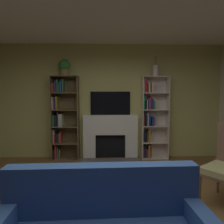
% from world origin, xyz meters
% --- Properties ---
extents(ground_plane, '(6.49, 6.49, 0.00)m').
position_xyz_m(ground_plane, '(0.00, 0.00, 0.00)').
color(ground_plane, brown).
extents(wall_back_accent, '(5.53, 0.06, 2.75)m').
position_xyz_m(wall_back_accent, '(0.00, 2.68, 1.37)').
color(wall_back_accent, tan).
rests_on(wall_back_accent, ground_plane).
extents(fireplace, '(1.41, 0.49, 1.05)m').
position_xyz_m(fireplace, '(0.00, 2.55, 0.55)').
color(fireplace, white).
rests_on(fireplace, ground_plane).
extents(tv, '(0.96, 0.06, 0.56)m').
position_xyz_m(tv, '(0.00, 2.62, 1.34)').
color(tv, black).
rests_on(tv, fireplace).
extents(bookshelf_left, '(0.63, 0.32, 1.97)m').
position_xyz_m(bookshelf_left, '(-1.14, 2.53, 0.99)').
color(bookshelf_left, brown).
rests_on(bookshelf_left, ground_plane).
extents(bookshelf_right, '(0.63, 0.28, 1.97)m').
position_xyz_m(bookshelf_right, '(0.99, 2.55, 0.98)').
color(bookshelf_right, beige).
rests_on(bookshelf_right, ground_plane).
extents(potted_plant, '(0.27, 0.27, 0.38)m').
position_xyz_m(potted_plant, '(-1.07, 2.50, 2.19)').
color(potted_plant, '#A57B48').
rests_on(potted_plant, bookshelf_left).
extents(vase_with_flowers, '(0.14, 0.14, 0.46)m').
position_xyz_m(vase_with_flowers, '(1.07, 2.50, 2.11)').
color(vase_with_flowers, silver).
rests_on(vase_with_flowers, bookshelf_right).
extents(coffee_table, '(0.85, 0.41, 0.45)m').
position_xyz_m(coffee_table, '(-0.11, -0.07, 0.38)').
color(coffee_table, olive).
rests_on(coffee_table, ground_plane).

